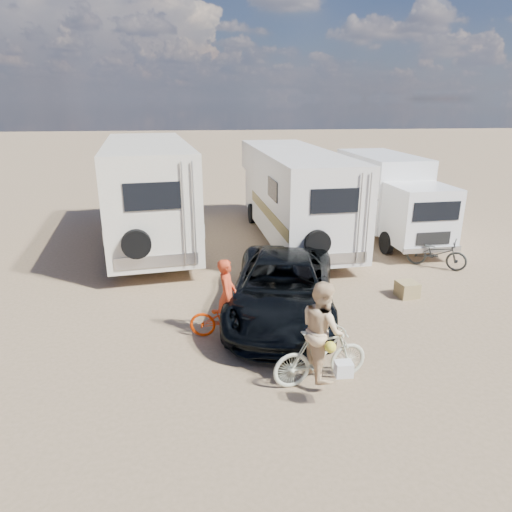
{
  "coord_description": "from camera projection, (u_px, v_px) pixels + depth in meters",
  "views": [
    {
      "loc": [
        -2.71,
        -8.75,
        4.92
      ],
      "look_at": [
        -1.55,
        1.74,
        1.3
      ],
      "focal_mm": 32.23,
      "sensor_mm": 36.0,
      "label": 1
    }
  ],
  "objects": [
    {
      "name": "ground",
      "position": [
        335.0,
        335.0,
        10.1
      ],
      "size": [
        140.0,
        140.0,
        0.0
      ],
      "primitive_type": "plane",
      "color": "#997B5B",
      "rests_on": "ground"
    },
    {
      "name": "rv_main",
      "position": [
        294.0,
        196.0,
        16.46
      ],
      "size": [
        2.98,
        8.71,
        3.22
      ],
      "primitive_type": null,
      "rotation": [
        0.0,
        0.0,
        0.06
      ],
      "color": "white",
      "rests_on": "ground"
    },
    {
      "name": "rv_left",
      "position": [
        150.0,
        195.0,
        15.71
      ],
      "size": [
        3.68,
        8.27,
        3.57
      ],
      "primitive_type": null,
      "rotation": [
        0.0,
        0.0,
        0.14
      ],
      "color": "#ECEBCB",
      "rests_on": "ground"
    },
    {
      "name": "box_truck",
      "position": [
        390.0,
        198.0,
        16.81
      ],
      "size": [
        2.41,
        6.34,
        2.95
      ],
      "primitive_type": null,
      "rotation": [
        0.0,
        0.0,
        0.06
      ],
      "color": "white",
      "rests_on": "ground"
    },
    {
      "name": "dark_suv",
      "position": [
        283.0,
        288.0,
        10.8
      ],
      "size": [
        3.41,
        5.51,
        1.42
      ],
      "primitive_type": "imported",
      "rotation": [
        0.0,
        0.0,
        -0.22
      ],
      "color": "black",
      "rests_on": "ground"
    },
    {
      "name": "bike_man",
      "position": [
        228.0,
        319.0,
        9.89
      ],
      "size": [
        1.71,
        0.82,
        0.86
      ],
      "primitive_type": "imported",
      "rotation": [
        0.0,
        0.0,
        1.42
      ],
      "color": "red",
      "rests_on": "ground"
    },
    {
      "name": "bike_woman",
      "position": [
        321.0,
        356.0,
        8.24
      ],
      "size": [
        1.87,
        0.84,
        1.09
      ],
      "primitive_type": "imported",
      "rotation": [
        0.0,
        0.0,
        1.76
      ],
      "color": "beige",
      "rests_on": "ground"
    },
    {
      "name": "rider_man",
      "position": [
        227.0,
        303.0,
        9.77
      ],
      "size": [
        0.47,
        0.64,
        1.61
      ],
      "primitive_type": "imported",
      "rotation": [
        0.0,
        0.0,
        1.42
      ],
      "color": "#C0391B",
      "rests_on": "ground"
    },
    {
      "name": "rider_woman",
      "position": [
        322.0,
        338.0,
        8.13
      ],
      "size": [
        0.83,
        0.98,
        1.8
      ],
      "primitive_type": "imported",
      "rotation": [
        0.0,
        0.0,
        1.76
      ],
      "color": "#DDBA8C",
      "rests_on": "ground"
    },
    {
      "name": "bike_parked",
      "position": [
        437.0,
        253.0,
        14.0
      ],
      "size": [
        1.79,
        1.55,
        0.93
      ],
      "primitive_type": "imported",
      "rotation": [
        0.0,
        0.0,
        0.93
      ],
      "color": "#2A2D2A",
      "rests_on": "ground"
    },
    {
      "name": "cooler",
      "position": [
        263.0,
        287.0,
        12.08
      ],
      "size": [
        0.71,
        0.62,
        0.47
      ],
      "primitive_type": "cube",
      "rotation": [
        0.0,
        0.0,
        -0.39
      ],
      "color": "#26517B",
      "rests_on": "ground"
    },
    {
      "name": "crate",
      "position": [
        407.0,
        289.0,
        12.0
      ],
      "size": [
        0.56,
        0.56,
        0.4
      ],
      "primitive_type": "cube",
      "rotation": [
        0.0,
        0.0,
        0.14
      ],
      "color": "#937D4E",
      "rests_on": "ground"
    }
  ]
}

